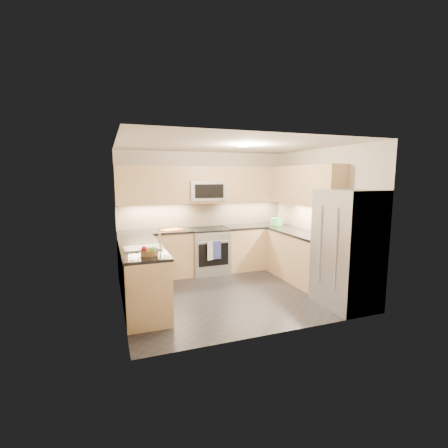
# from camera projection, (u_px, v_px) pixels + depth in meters

# --- Properties ---
(floor) EXTENTS (3.60, 3.20, 0.00)m
(floor) POSITION_uv_depth(u_px,v_px,m) (231.00, 292.00, 5.63)
(floor) COLOR #232328
(floor) RESTS_ON ground
(ceiling) EXTENTS (3.60, 3.20, 0.02)m
(ceiling) POSITION_uv_depth(u_px,v_px,m) (231.00, 145.00, 5.27)
(ceiling) COLOR beige
(ceiling) RESTS_ON wall_back
(wall_back) EXTENTS (3.60, 0.02, 2.50)m
(wall_back) POSITION_uv_depth(u_px,v_px,m) (204.00, 212.00, 6.94)
(wall_back) COLOR beige
(wall_back) RESTS_ON floor
(wall_front) EXTENTS (3.60, 0.02, 2.50)m
(wall_front) POSITION_uv_depth(u_px,v_px,m) (279.00, 237.00, 3.97)
(wall_front) COLOR beige
(wall_front) RESTS_ON floor
(wall_left) EXTENTS (0.02, 3.20, 2.50)m
(wall_left) POSITION_uv_depth(u_px,v_px,m) (119.00, 227.00, 4.84)
(wall_left) COLOR beige
(wall_left) RESTS_ON floor
(wall_right) EXTENTS (0.02, 3.20, 2.50)m
(wall_right) POSITION_uv_depth(u_px,v_px,m) (321.00, 216.00, 6.07)
(wall_right) COLOR beige
(wall_right) RESTS_ON floor
(base_cab_back_left) EXTENTS (1.42, 0.60, 0.90)m
(base_cab_back_left) POSITION_uv_depth(u_px,v_px,m) (156.00, 255.00, 6.40)
(base_cab_back_left) COLOR #D3AF7F
(base_cab_back_left) RESTS_ON floor
(base_cab_back_right) EXTENTS (1.42, 0.60, 0.90)m
(base_cab_back_right) POSITION_uv_depth(u_px,v_px,m) (255.00, 247.00, 7.15)
(base_cab_back_right) COLOR #D3AF7F
(base_cab_back_right) RESTS_ON floor
(base_cab_right) EXTENTS (0.60, 1.70, 0.90)m
(base_cab_right) POSITION_uv_depth(u_px,v_px,m) (301.00, 258.00, 6.22)
(base_cab_right) COLOR #D3AF7F
(base_cab_right) RESTS_ON floor
(base_cab_peninsula) EXTENTS (0.60, 2.00, 0.90)m
(base_cab_peninsula) POSITION_uv_depth(u_px,v_px,m) (142.00, 276.00, 5.06)
(base_cab_peninsula) COLOR #D3AF7F
(base_cab_peninsula) RESTS_ON floor
(countertop_back_left) EXTENTS (1.42, 0.63, 0.04)m
(countertop_back_left) POSITION_uv_depth(u_px,v_px,m) (155.00, 232.00, 6.34)
(countertop_back_left) COLOR black
(countertop_back_left) RESTS_ON base_cab_back_left
(countertop_back_right) EXTENTS (1.42, 0.63, 0.04)m
(countertop_back_right) POSITION_uv_depth(u_px,v_px,m) (256.00, 226.00, 7.08)
(countertop_back_right) COLOR black
(countertop_back_right) RESTS_ON base_cab_back_right
(countertop_right) EXTENTS (0.63, 1.70, 0.04)m
(countertop_right) POSITION_uv_depth(u_px,v_px,m) (302.00, 233.00, 6.15)
(countertop_right) COLOR black
(countertop_right) RESTS_ON base_cab_right
(countertop_peninsula) EXTENTS (0.63, 2.00, 0.04)m
(countertop_peninsula) POSITION_uv_depth(u_px,v_px,m) (141.00, 247.00, 4.99)
(countertop_peninsula) COLOR black
(countertop_peninsula) RESTS_ON base_cab_peninsula
(upper_cab_back) EXTENTS (3.60, 0.35, 0.75)m
(upper_cab_back) POSITION_uv_depth(u_px,v_px,m) (206.00, 185.00, 6.69)
(upper_cab_back) COLOR #D3AF7F
(upper_cab_back) RESTS_ON wall_back
(upper_cab_right) EXTENTS (0.35, 1.95, 0.75)m
(upper_cab_right) POSITION_uv_depth(u_px,v_px,m) (305.00, 185.00, 6.18)
(upper_cab_right) COLOR #D3AF7F
(upper_cab_right) RESTS_ON wall_right
(backsplash_back) EXTENTS (3.60, 0.01, 0.51)m
(backsplash_back) POSITION_uv_depth(u_px,v_px,m) (204.00, 214.00, 6.94)
(backsplash_back) COLOR tan
(backsplash_back) RESTS_ON wall_back
(backsplash_right) EXTENTS (0.01, 2.30, 0.51)m
(backsplash_right) POSITION_uv_depth(u_px,v_px,m) (306.00, 217.00, 6.49)
(backsplash_right) COLOR tan
(backsplash_right) RESTS_ON wall_right
(gas_range) EXTENTS (0.76, 0.65, 0.91)m
(gas_range) POSITION_uv_depth(u_px,v_px,m) (209.00, 251.00, 6.75)
(gas_range) COLOR #9EA1A6
(gas_range) RESTS_ON floor
(range_cooktop) EXTENTS (0.76, 0.65, 0.03)m
(range_cooktop) POSITION_uv_depth(u_px,v_px,m) (209.00, 229.00, 6.69)
(range_cooktop) COLOR black
(range_cooktop) RESTS_ON gas_range
(oven_door_glass) EXTENTS (0.62, 0.02, 0.45)m
(oven_door_glass) POSITION_uv_depth(u_px,v_px,m) (214.00, 255.00, 6.45)
(oven_door_glass) COLOR black
(oven_door_glass) RESTS_ON gas_range
(oven_handle) EXTENTS (0.60, 0.02, 0.02)m
(oven_handle) POSITION_uv_depth(u_px,v_px,m) (214.00, 242.00, 6.39)
(oven_handle) COLOR #B2B5BA
(oven_handle) RESTS_ON gas_range
(microwave) EXTENTS (0.76, 0.40, 0.40)m
(microwave) POSITION_uv_depth(u_px,v_px,m) (206.00, 191.00, 6.69)
(microwave) COLOR #A2A6AA
(microwave) RESTS_ON upper_cab_back
(microwave_door) EXTENTS (0.60, 0.01, 0.28)m
(microwave_door) POSITION_uv_depth(u_px,v_px,m) (209.00, 191.00, 6.50)
(microwave_door) COLOR black
(microwave_door) RESTS_ON microwave
(refrigerator) EXTENTS (0.70, 0.90, 1.80)m
(refrigerator) POSITION_uv_depth(u_px,v_px,m) (347.00, 249.00, 4.93)
(refrigerator) COLOR #93969A
(refrigerator) RESTS_ON floor
(fridge_handle_left) EXTENTS (0.02, 0.02, 1.20)m
(fridge_handle_left) POSITION_uv_depth(u_px,v_px,m) (335.00, 250.00, 4.63)
(fridge_handle_left) COLOR #B2B5BA
(fridge_handle_left) RESTS_ON refrigerator
(fridge_handle_right) EXTENTS (0.02, 0.02, 1.20)m
(fridge_handle_right) POSITION_uv_depth(u_px,v_px,m) (320.00, 245.00, 4.97)
(fridge_handle_right) COLOR #B2B5BA
(fridge_handle_right) RESTS_ON refrigerator
(sink_basin) EXTENTS (0.52, 0.38, 0.16)m
(sink_basin) POSITION_uv_depth(u_px,v_px,m) (142.00, 253.00, 4.76)
(sink_basin) COLOR white
(sink_basin) RESTS_ON base_cab_peninsula
(faucet) EXTENTS (0.03, 0.03, 0.28)m
(faucet) POSITION_uv_depth(u_px,v_px,m) (160.00, 238.00, 4.82)
(faucet) COLOR silver
(faucet) RESTS_ON countertop_peninsula
(utensil_bowl) EXTENTS (0.28, 0.28, 0.15)m
(utensil_bowl) POSITION_uv_depth(u_px,v_px,m) (277.00, 222.00, 7.08)
(utensil_bowl) COLOR green
(utensil_bowl) RESTS_ON countertop_back_right
(cutting_board) EXTENTS (0.47, 0.41, 0.01)m
(cutting_board) POSITION_uv_depth(u_px,v_px,m) (172.00, 230.00, 6.43)
(cutting_board) COLOR #D95D14
(cutting_board) RESTS_ON countertop_back_left
(fruit_basket) EXTENTS (0.26, 0.26, 0.09)m
(fruit_basket) POSITION_uv_depth(u_px,v_px,m) (149.00, 252.00, 4.35)
(fruit_basket) COLOR olive
(fruit_basket) RESTS_ON countertop_peninsula
(fruit_apple) EXTENTS (0.07, 0.07, 0.07)m
(fruit_apple) POSITION_uv_depth(u_px,v_px,m) (144.00, 249.00, 4.23)
(fruit_apple) COLOR #A51226
(fruit_apple) RESTS_ON fruit_basket
(fruit_pear) EXTENTS (0.07, 0.07, 0.07)m
(fruit_pear) POSITION_uv_depth(u_px,v_px,m) (153.00, 250.00, 4.18)
(fruit_pear) COLOR green
(fruit_pear) RESTS_ON fruit_basket
(dish_towel_check) EXTENTS (0.19, 0.09, 0.38)m
(dish_towel_check) POSITION_uv_depth(u_px,v_px,m) (211.00, 250.00, 6.37)
(dish_towel_check) COLOR silver
(dish_towel_check) RESTS_ON oven_handle
(dish_towel_blue) EXTENTS (0.19, 0.04, 0.36)m
(dish_towel_blue) POSITION_uv_depth(u_px,v_px,m) (216.00, 250.00, 6.41)
(dish_towel_blue) COLOR #354092
(dish_towel_blue) RESTS_ON oven_handle
(fruit_orange) EXTENTS (0.06, 0.06, 0.06)m
(fruit_orange) POSITION_uv_depth(u_px,v_px,m) (149.00, 250.00, 4.17)
(fruit_orange) COLOR orange
(fruit_orange) RESTS_ON fruit_basket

